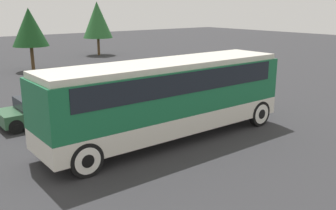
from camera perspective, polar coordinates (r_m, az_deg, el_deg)
The scene contains 6 objects.
ground_plane at distance 15.50m, azimuth 0.00°, elevation -5.20°, with size 120.00×120.00×0.00m, color #2D2D30.
tour_bus at distance 15.00m, azimuth 0.29°, elevation 1.91°, with size 10.64×2.61×3.23m.
parked_car_near at distance 18.41m, azimuth -18.17°, elevation -0.57°, with size 4.24×1.88×1.30m.
parked_car_mid at distance 21.50m, azimuth -2.00°, elevation 2.32°, with size 4.16×1.86×1.29m.
tree_left at distance 42.54m, azimuth -10.72°, elevation 12.63°, with size 3.22×3.22×5.79m.
tree_center at distance 33.48m, azimuth -20.35°, elevation 11.04°, with size 2.94×2.94×5.19m.
Camera 1 is at (-8.96, -11.47, 5.32)m, focal length 40.00 mm.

